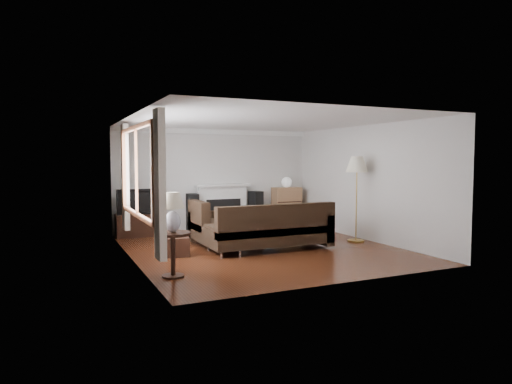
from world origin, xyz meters
name	(u,v)px	position (x,y,z in m)	size (l,w,h in m)	color
room	(262,185)	(0.00, 0.00, 1.25)	(5.10, 5.60, 2.54)	#482010
window	(136,171)	(-2.45, -0.20, 1.55)	(0.12, 2.74, 1.54)	#965937
curtain_near	(160,185)	(-2.40, -1.72, 1.40)	(0.10, 0.35, 2.10)	white
curtain_far	(125,177)	(-2.40, 1.32, 1.40)	(0.10, 0.35, 2.10)	white
fireplace	(222,207)	(0.15, 2.64, 0.57)	(1.40, 0.26, 1.15)	white
tv_stand	(139,225)	(-1.94, 2.49, 0.26)	(1.03, 0.47, 0.52)	black
television	(139,201)	(-1.94, 2.49, 0.81)	(1.00, 0.13, 0.58)	black
speaker_left	(193,213)	(-0.65, 2.55, 0.47)	(0.26, 0.31, 0.94)	black
speaker_right	(256,210)	(1.02, 2.54, 0.47)	(0.26, 0.32, 0.95)	black
bookshelf	(287,207)	(1.91, 2.53, 0.51)	(0.75, 0.35, 1.02)	#996B47
globe_lamp	(287,182)	(1.91, 2.53, 1.16)	(0.27, 0.27, 0.27)	white
sectional_sofa	(269,228)	(0.08, -0.13, 0.43)	(2.65, 1.93, 0.86)	black
coffee_table	(241,229)	(0.11, 1.34, 0.20)	(1.04, 0.57, 0.41)	#A67A4F
footstool	(177,246)	(-1.70, 0.05, 0.17)	(0.41, 0.41, 0.35)	black
floor_lamp	(356,199)	(2.16, -0.12, 0.91)	(0.47, 0.47, 1.82)	#B6913F
side_table	(173,255)	(-2.15, -1.42, 0.34)	(0.54, 0.54, 0.67)	black
table_lamp	(172,213)	(-2.15, -1.42, 0.97)	(0.36, 0.36, 0.59)	silver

